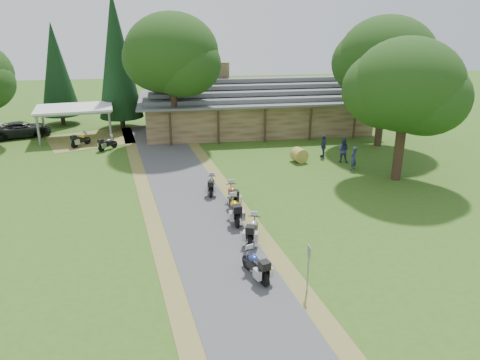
{
  "coord_description": "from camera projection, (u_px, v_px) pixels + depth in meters",
  "views": [
    {
      "loc": [
        -2.01,
        -18.64,
        11.07
      ],
      "look_at": [
        1.82,
        6.36,
        1.6
      ],
      "focal_mm": 35.0,
      "sensor_mm": 36.0,
      "label": 1
    }
  ],
  "objects": [
    {
      "name": "motorcycle_row_d",
      "position": [
        233.0,
        194.0,
        27.45
      ],
      "size": [
        0.72,
        2.0,
        1.35
      ],
      "primitive_type": null,
      "rotation": [
        0.0,
        0.0,
        1.61
      ],
      "color": "#D85314",
      "rests_on": "ground"
    },
    {
      "name": "cedar_near",
      "position": [
        117.0,
        62.0,
        42.9
      ],
      "size": [
        4.1,
        4.1,
        12.45
      ],
      "primitive_type": "cone",
      "color": "black",
      "rests_on": "ground"
    },
    {
      "name": "cedar_far",
      "position": [
        57.0,
        74.0,
        44.77
      ],
      "size": [
        3.7,
        3.7,
        9.72
      ],
      "primitive_type": "cone",
      "color": "black",
      "rests_on": "ground"
    },
    {
      "name": "carport",
      "position": [
        76.0,
        123.0,
        41.12
      ],
      "size": [
        6.91,
        5.05,
        2.78
      ],
      "primitive_type": null,
      "rotation": [
        0.0,
        0.0,
        0.12
      ],
      "color": "silver",
      "rests_on": "ground"
    },
    {
      "name": "motorcycle_carport_a",
      "position": [
        81.0,
        139.0,
        38.99
      ],
      "size": [
        1.56,
        1.76,
        1.22
      ],
      "primitive_type": null,
      "rotation": [
        0.0,
        0.0,
        0.9
      ],
      "color": "yellow",
      "rests_on": "ground"
    },
    {
      "name": "person_c",
      "position": [
        323.0,
        144.0,
        36.05
      ],
      "size": [
        0.51,
        0.64,
        2.03
      ],
      "primitive_type": "imported",
      "rotation": [
        0.0,
        0.0,
        4.53
      ],
      "color": "navy",
      "rests_on": "ground"
    },
    {
      "name": "car_dark_suv",
      "position": [
        21.0,
        126.0,
        41.62
      ],
      "size": [
        3.79,
        5.79,
        2.05
      ],
      "primitive_type": "imported",
      "rotation": [
        0.0,
        0.0,
        1.88
      ],
      "color": "black",
      "rests_on": "ground"
    },
    {
      "name": "motorcycle_row_e",
      "position": [
        212.0,
        184.0,
        29.15
      ],
      "size": [
        0.83,
        1.81,
        1.19
      ],
      "primitive_type": null,
      "rotation": [
        0.0,
        0.0,
        1.41
      ],
      "color": "black",
      "rests_on": "ground"
    },
    {
      "name": "person_a",
      "position": [
        354.0,
        156.0,
        33.27
      ],
      "size": [
        0.69,
        0.67,
        1.98
      ],
      "primitive_type": "imported",
      "rotation": [
        0.0,
        0.0,
        3.82
      ],
      "color": "navy",
      "rests_on": "ground"
    },
    {
      "name": "sign_post",
      "position": [
        308.0,
        269.0,
        18.88
      ],
      "size": [
        0.38,
        0.06,
        2.14
      ],
      "primitive_type": null,
      "color": "gray",
      "rests_on": "ground"
    },
    {
      "name": "oak_lodge_right",
      "position": [
        385.0,
        76.0,
        37.34
      ],
      "size": [
        7.71,
        7.71,
        11.61
      ],
      "primitive_type": null,
      "color": "#183510",
      "rests_on": "ground"
    },
    {
      "name": "motorcycle_carport_b",
      "position": [
        107.0,
        143.0,
        38.02
      ],
      "size": [
        1.55,
        1.6,
        1.15
      ],
      "primitive_type": null,
      "rotation": [
        0.0,
        0.0,
        0.81
      ],
      "color": "slate",
      "rests_on": "ground"
    },
    {
      "name": "hay_bale",
      "position": [
        299.0,
        155.0,
        35.06
      ],
      "size": [
        1.27,
        1.21,
        1.06
      ],
      "primitive_type": "cylinder",
      "rotation": [
        1.57,
        0.0,
        0.25
      ],
      "color": "olive",
      "rests_on": "ground"
    },
    {
      "name": "driveway",
      "position": [
        204.0,
        225.0,
        25.05
      ],
      "size": [
        51.95,
        51.95,
        0.0
      ],
      "primitive_type": "plane",
      "rotation": [
        0.0,
        0.0,
        0.14
      ],
      "color": "#48484A",
      "rests_on": "ground"
    },
    {
      "name": "lodge",
      "position": [
        256.0,
        104.0,
        43.63
      ],
      "size": [
        21.4,
        9.4,
        4.9
      ],
      "primitive_type": null,
      "color": "brown",
      "rests_on": "ground"
    },
    {
      "name": "oak_lodge_left",
      "position": [
        172.0,
        71.0,
        38.06
      ],
      "size": [
        7.61,
        7.61,
        12.06
      ],
      "primitive_type": null,
      "color": "#183510",
      "rests_on": "ground"
    },
    {
      "name": "motorcycle_row_b",
      "position": [
        253.0,
        229.0,
        23.19
      ],
      "size": [
        1.25,
        2.07,
        1.35
      ],
      "primitive_type": null,
      "rotation": [
        0.0,
        0.0,
        1.24
      ],
      "color": "#ACAEB4",
      "rests_on": "ground"
    },
    {
      "name": "person_b",
      "position": [
        343.0,
        148.0,
        34.82
      ],
      "size": [
        0.75,
        0.65,
        2.2
      ],
      "primitive_type": "imported",
      "rotation": [
        0.0,
        0.0,
        2.76
      ],
      "color": "navy",
      "rests_on": "ground"
    },
    {
      "name": "oak_driveway",
      "position": [
        405.0,
        104.0,
        29.96
      ],
      "size": [
        7.05,
        7.05,
        10.27
      ],
      "primitive_type": null,
      "color": "#183510",
      "rests_on": "ground"
    },
    {
      "name": "motorcycle_row_c",
      "position": [
        235.0,
        209.0,
        25.35
      ],
      "size": [
        0.72,
        2.11,
        1.44
      ],
      "primitive_type": null,
      "rotation": [
        0.0,
        0.0,
        1.59
      ],
      "color": "#E19600",
      "rests_on": "ground"
    },
    {
      "name": "ground",
      "position": [
        222.0,
        263.0,
        21.42
      ],
      "size": [
        120.0,
        120.0,
        0.0
      ],
      "primitive_type": "plane",
      "color": "#375B19",
      "rests_on": "ground"
    },
    {
      "name": "motorcycle_row_a",
      "position": [
        255.0,
        264.0,
        20.07
      ],
      "size": [
        1.22,
        2.02,
        1.32
      ],
      "primitive_type": null,
      "rotation": [
        0.0,
        0.0,
        1.9
      ],
      "color": "navy",
      "rests_on": "ground"
    }
  ]
}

